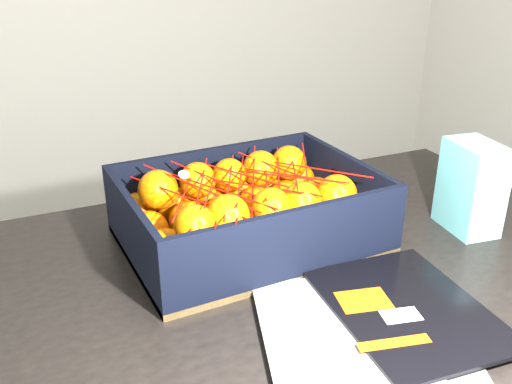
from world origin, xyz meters
name	(u,v)px	position (x,y,z in m)	size (l,w,h in m)	color
table	(293,320)	(-0.09, 0.05, 0.65)	(1.24, 0.86, 0.75)	black
magazine_stack	(378,321)	(-0.06, -0.12, 0.76)	(0.38, 0.34, 0.02)	#BBBBB6
produce_crate	(248,221)	(-0.11, 0.18, 0.79)	(0.43, 0.33, 0.13)	olive
clementine_heap	(249,210)	(-0.11, 0.18, 0.81)	(0.42, 0.31, 0.13)	orange
mesh_net	(247,183)	(-0.11, 0.18, 0.87)	(0.36, 0.29, 0.09)	red
retail_carton	(471,187)	(0.28, 0.04, 0.84)	(0.08, 0.11, 0.17)	white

